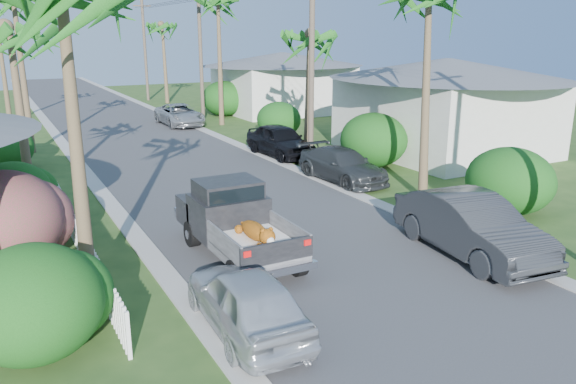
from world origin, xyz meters
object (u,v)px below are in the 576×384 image
palm_l_b (9,29)px  palm_r_b (309,34)px  parked_car_ln (246,301)px  house_right_near (445,110)px  parked_car_rd (180,115)px  utility_pole_b (312,65)px  parked_car_rm (342,165)px  palm_r_d (162,25)px  parked_car_rn (471,226)px  parked_car_rf (280,141)px  utility_pole_c (201,55)px  house_right_far (283,85)px  pickup_truck (233,219)px  utility_pole_d (145,50)px  palm_r_c (218,0)px

palm_l_b → palm_r_b: size_ratio=1.03×
parked_car_ln → house_right_near: house_right_near is taller
parked_car_rd → utility_pole_b: (2.00, -14.06, 3.90)m
parked_car_rm → palm_r_b: (1.60, 5.64, 5.28)m
palm_r_d → utility_pole_b: (-0.90, -27.00, -2.14)m
parked_car_rn → parked_car_rf: (1.40, 14.18, -0.05)m
parked_car_ln → palm_r_d: 41.76m
parked_car_rm → parked_car_rf: parked_car_rf is taller
utility_pole_c → parked_car_rd: bearing=-154.7°
parked_car_ln → house_right_far: (16.60, 30.07, 1.43)m
parked_car_rm → parked_car_ln: (-8.60, -9.42, 0.01)m
utility_pole_b → pickup_truck: bearing=-131.0°
parked_car_rf → house_right_far: size_ratio=0.52×
house_right_far → utility_pole_d: (-7.40, 13.00, 2.48)m
pickup_truck → palm_r_c: 24.51m
parked_car_rd → palm_r_d: palm_r_d is taller
palm_r_d → parked_car_rm: bearing=-92.8°
palm_r_b → house_right_near: 7.99m
parked_car_rm → house_right_near: size_ratio=0.52×
pickup_truck → parked_car_ln: pickup_truck is taller
palm_r_c → palm_r_d: (0.30, 14.00, -1.37)m
palm_l_b → utility_pole_c: (12.40, 16.00, -1.55)m
utility_pole_c → house_right_far: bearing=15.1°
house_right_far → utility_pole_c: size_ratio=1.00×
parked_car_rf → parked_car_rd: parked_car_rf is taller
parked_car_rd → palm_r_b: palm_r_b is taller
palm_l_b → utility_pole_c: utility_pole_c is taller
house_right_near → utility_pole_c: (-7.40, 16.00, 2.38)m
parked_car_rd → utility_pole_b: size_ratio=0.56×
palm_r_c → house_right_far: bearing=30.5°
parked_car_rn → utility_pole_d: utility_pole_d is taller
parked_car_rd → house_right_far: bearing=17.2°
pickup_truck → parked_car_rm: 8.90m
pickup_truck → parked_car_rf: (7.16, 10.92, -0.21)m
parked_car_rn → parked_car_rd: parked_car_rn is taller
pickup_truck → utility_pole_c: (7.76, 23.92, 3.59)m
parked_car_rn → house_right_near: 14.67m
house_right_far → utility_pole_c: (-7.40, -2.00, 2.48)m
parked_car_rn → utility_pole_d: (2.00, 42.18, 3.75)m
parked_car_rf → palm_r_b: size_ratio=0.65×
parked_car_ln → utility_pole_d: (9.20, 43.07, 3.91)m
palm_r_b → utility_pole_b: utility_pole_b is taller
parked_car_rm → palm_r_d: bearing=83.1°
parked_car_ln → palm_r_d: palm_r_d is taller
parked_car_rf → palm_r_b: (1.60, -0.00, 5.15)m
pickup_truck → parked_car_ln: 4.40m
parked_car_ln → palm_r_b: size_ratio=0.56×
palm_l_b → utility_pole_c: size_ratio=0.82×
house_right_far → parked_car_rm: bearing=-111.2°
utility_pole_d → palm_r_d: bearing=-73.3°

